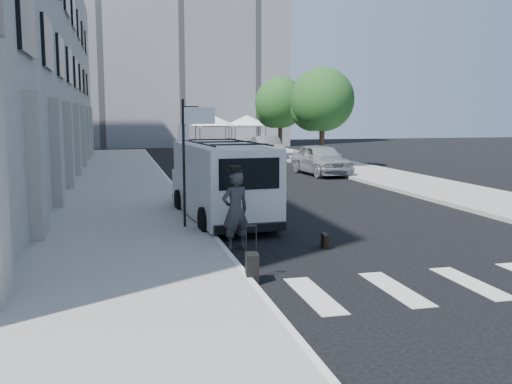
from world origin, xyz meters
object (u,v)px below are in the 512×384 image
cargo_van (221,181)px  parked_car_a (321,159)px  parked_car_c (261,147)px  parked_car_b (267,148)px  businessman (235,211)px  briefcase (325,241)px  suitcase (252,268)px

cargo_van → parked_car_a: 14.18m
cargo_van → parked_car_c: size_ratio=1.34×
cargo_van → parked_car_a: (7.63, 11.94, -0.37)m
parked_car_a → parked_car_b: parked_car_a is taller
parked_car_b → businessman: bearing=-102.7°
businessman → briefcase: businessman is taller
suitcase → businessman: bearing=93.5°
cargo_van → parked_car_a: cargo_van is taller
parked_car_a → parked_car_c: parked_car_a is taller
cargo_van → businessman: bearing=-99.4°
briefcase → parked_car_a: size_ratio=0.09×
cargo_van → parked_car_b: size_ratio=1.25×
suitcase → cargo_van: 6.76m
suitcase → briefcase: bearing=53.8°
businessman → cargo_van: 3.97m
suitcase → parked_car_b: 31.07m
briefcase → parked_car_a: parked_car_a is taller
parked_car_c → cargo_van: bearing=-109.4°
businessman → cargo_van: (0.37, 3.94, 0.25)m
parked_car_a → businessman: bearing=-120.5°
briefcase → cargo_van: (-1.81, 4.24, 1.04)m
businessman → parked_car_a: (8.00, 15.89, -0.12)m
businessman → parked_car_b: bearing=-123.1°
cargo_van → parked_car_a: size_ratio=1.28×
parked_car_b → parked_car_c: bearing=87.1°
businessman → cargo_van: size_ratio=0.30×
cargo_van → parked_car_c: (7.97, 26.51, -0.52)m
parked_car_c → briefcase: bearing=-104.0°
parked_car_a → parked_car_c: (0.34, 14.57, -0.15)m
businessman → suitcase: businessman is taller
briefcase → parked_car_b: (5.79, 27.53, 0.66)m
suitcase → parked_car_b: parked_car_b is taller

